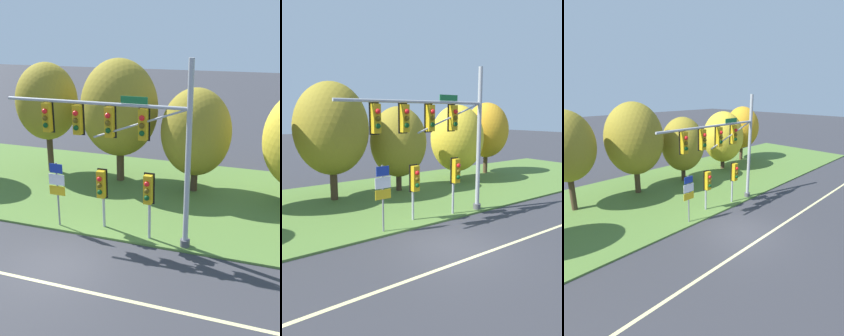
% 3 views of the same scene
% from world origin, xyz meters
% --- Properties ---
extents(ground_plane, '(160.00, 160.00, 0.00)m').
position_xyz_m(ground_plane, '(0.00, 0.00, 0.00)').
color(ground_plane, '#333338').
extents(lane_stripe, '(36.00, 0.16, 0.01)m').
position_xyz_m(lane_stripe, '(0.00, -1.20, 0.00)').
color(lane_stripe, beige).
rests_on(lane_stripe, ground).
extents(grass_verge, '(48.00, 11.50, 0.10)m').
position_xyz_m(grass_verge, '(0.00, 8.25, 0.05)').
color(grass_verge, '#517533').
rests_on(grass_verge, ground).
extents(traffic_signal_mast, '(8.13, 0.49, 7.52)m').
position_xyz_m(traffic_signal_mast, '(1.68, 2.89, 4.64)').
color(traffic_signal_mast, '#9EA0A5').
rests_on(traffic_signal_mast, grass_verge).
extents(pedestrian_signal_near_kerb, '(0.46, 0.55, 2.96)m').
position_xyz_m(pedestrian_signal_near_kerb, '(2.72, 2.90, 2.22)').
color(pedestrian_signal_near_kerb, '#9EA0A5').
rests_on(pedestrian_signal_near_kerb, grass_verge).
extents(pedestrian_signal_further_along, '(0.46, 0.55, 2.77)m').
position_xyz_m(pedestrian_signal_further_along, '(0.45, 3.28, 2.06)').
color(pedestrian_signal_further_along, '#9EA0A5').
rests_on(pedestrian_signal_further_along, grass_verge).
extents(route_sign_post, '(0.76, 0.08, 2.98)m').
position_xyz_m(route_sign_post, '(-1.52, 2.89, 2.00)').
color(route_sign_post, slate).
rests_on(route_sign_post, grass_verge).
extents(tree_left_of_mast, '(3.70, 3.70, 6.67)m').
position_xyz_m(tree_left_of_mast, '(-5.95, 9.61, 4.44)').
color(tree_left_of_mast, '#423021').
rests_on(tree_left_of_mast, grass_verge).
extents(tree_behind_signpost, '(4.37, 4.37, 7.01)m').
position_xyz_m(tree_behind_signpost, '(-1.19, 9.46, 4.36)').
color(tree_behind_signpost, '#4C3823').
rests_on(tree_behind_signpost, grass_verge).
extents(tree_mid_verge, '(3.74, 3.74, 5.64)m').
position_xyz_m(tree_mid_verge, '(3.27, 9.19, 3.39)').
color(tree_mid_verge, '#423021').
rests_on(tree_mid_verge, grass_verge).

